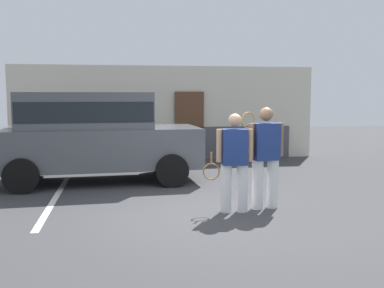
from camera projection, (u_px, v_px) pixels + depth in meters
ground_plane at (209, 213)px, 7.63m from camera, size 40.00×40.00×0.00m
parking_stripe_0 at (55, 199)px, 8.66m from camera, size 0.12×4.40×0.01m
house_frontage at (167, 116)px, 13.97m from camera, size 9.33×0.40×2.89m
parked_suv at (93, 132)px, 10.27m from camera, size 4.69×2.35×2.05m
tennis_player_man at (234, 162)px, 7.62m from camera, size 0.88×0.30×1.68m
tennis_player_woman at (265, 156)px, 7.86m from camera, size 0.79×0.33×1.78m
potted_plant_by_porch at (262, 149)px, 13.58m from camera, size 0.52×0.52×0.68m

